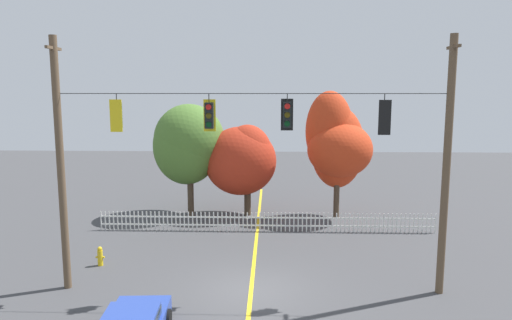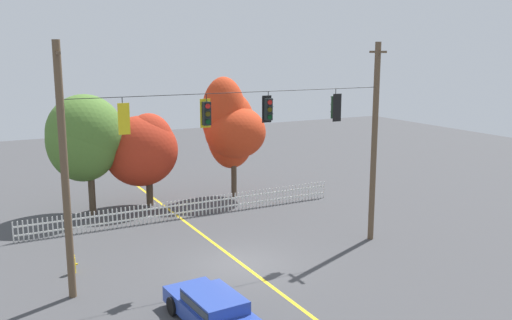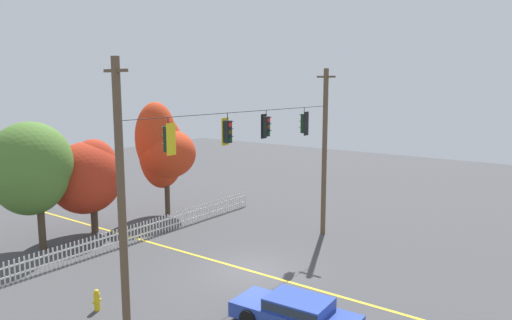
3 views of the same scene
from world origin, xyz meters
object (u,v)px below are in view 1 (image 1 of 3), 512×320
at_px(traffic_signal_eastbound_side, 209,115).
at_px(traffic_signal_westbound_side, 287,115).
at_px(traffic_signal_northbound_secondary, 117,115).
at_px(autumn_maple_near_fence, 188,143).
at_px(autumn_maple_mid, 243,159).
at_px(autumn_oak_far_east, 336,144).
at_px(fire_hydrant, 100,256).
at_px(traffic_signal_southbound_primary, 384,117).

distance_m(traffic_signal_eastbound_side, traffic_signal_westbound_side, 2.76).
bearing_deg(traffic_signal_northbound_secondary, autumn_maple_near_fence, 86.88).
bearing_deg(autumn_maple_mid, autumn_oak_far_east, -1.62).
bearing_deg(traffic_signal_westbound_side, traffic_signal_eastbound_side, 180.00).
relative_size(traffic_signal_westbound_side, autumn_oak_far_east, 0.18).
height_order(traffic_signal_westbound_side, autumn_oak_far_east, autumn_oak_far_east).
height_order(autumn_maple_near_fence, autumn_oak_far_east, autumn_oak_far_east).
distance_m(traffic_signal_northbound_secondary, autumn_maple_mid, 11.69).
bearing_deg(fire_hydrant, traffic_signal_westbound_side, -16.17).
bearing_deg(traffic_signal_northbound_secondary, traffic_signal_southbound_primary, -0.00).
bearing_deg(traffic_signal_northbound_secondary, traffic_signal_westbound_side, 0.17).
bearing_deg(traffic_signal_westbound_side, autumn_maple_near_fence, 116.93).
bearing_deg(autumn_maple_near_fence, traffic_signal_westbound_side, -63.07).
xyz_separation_m(traffic_signal_southbound_primary, autumn_oak_far_east, (-0.20, 10.45, -2.13)).
relative_size(traffic_signal_eastbound_side, traffic_signal_southbound_primary, 0.94).
bearing_deg(traffic_signal_southbound_primary, autumn_maple_near_fence, 129.39).
xyz_separation_m(traffic_signal_westbound_side, fire_hydrant, (-7.79, 2.26, -6.12)).
xyz_separation_m(autumn_maple_near_fence, autumn_maple_mid, (3.23, -0.17, -0.94)).
bearing_deg(traffic_signal_northbound_secondary, autumn_maple_mid, 70.19).
height_order(traffic_signal_westbound_side, autumn_maple_near_fence, traffic_signal_westbound_side).
xyz_separation_m(autumn_maple_mid, fire_hydrant, (-5.56, -8.32, -2.95)).
relative_size(traffic_signal_northbound_secondary, fire_hydrant, 1.62).
bearing_deg(traffic_signal_eastbound_side, autumn_oak_far_east, 60.34).
bearing_deg(autumn_maple_near_fence, traffic_signal_eastbound_side, -75.88).
relative_size(traffic_signal_eastbound_side, autumn_oak_far_east, 0.18).
distance_m(traffic_signal_westbound_side, traffic_signal_southbound_primary, 3.39).
bearing_deg(autumn_oak_far_east, autumn_maple_mid, 178.38).
bearing_deg(traffic_signal_westbound_side, fire_hydrant, 163.83).
bearing_deg(traffic_signal_southbound_primary, traffic_signal_eastbound_side, 179.82).
xyz_separation_m(traffic_signal_westbound_side, traffic_signal_southbound_primary, (3.38, -0.02, -0.08)).
bearing_deg(traffic_signal_southbound_primary, traffic_signal_northbound_secondary, 180.00).
bearing_deg(autumn_maple_near_fence, fire_hydrant, -105.33).
bearing_deg(autumn_maple_mid, autumn_maple_near_fence, 176.92).
xyz_separation_m(autumn_maple_near_fence, fire_hydrant, (-2.33, -8.49, -3.90)).
xyz_separation_m(traffic_signal_eastbound_side, autumn_oak_far_east, (5.94, 10.43, -2.17)).
distance_m(autumn_maple_near_fence, autumn_oak_far_east, 8.65).
distance_m(traffic_signal_southbound_primary, autumn_maple_near_fence, 14.10).
relative_size(traffic_signal_northbound_secondary, traffic_signal_eastbound_side, 1.01).
relative_size(autumn_maple_mid, autumn_oak_far_east, 0.74).
height_order(traffic_signal_northbound_secondary, autumn_maple_near_fence, traffic_signal_northbound_secondary).
bearing_deg(autumn_maple_near_fence, autumn_oak_far_east, -2.16).
bearing_deg(traffic_signal_southbound_primary, traffic_signal_westbound_side, 179.68).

